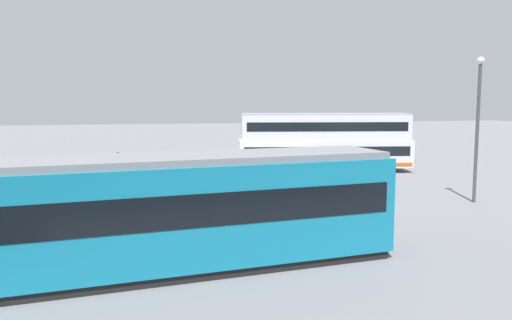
% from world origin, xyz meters
% --- Properties ---
extents(ground_plane, '(160.00, 160.00, 0.00)m').
position_xyz_m(ground_plane, '(0.00, 0.00, 0.00)').
color(ground_plane, gray).
extents(double_decker_bus, '(11.91, 4.51, 3.99)m').
position_xyz_m(double_decker_bus, '(-4.25, -2.58, 2.04)').
color(double_decker_bus, white).
rests_on(double_decker_bus, ground).
extents(tram_yellow, '(15.50, 4.40, 3.29)m').
position_xyz_m(tram_yellow, '(8.61, 15.90, 1.71)').
color(tram_yellow, teal).
rests_on(tram_yellow, ground).
extents(pedestrian_near_railing, '(0.45, 0.45, 1.77)m').
position_xyz_m(pedestrian_near_railing, '(3.27, 6.33, 1.03)').
color(pedestrian_near_railing, '#4C3F2D').
rests_on(pedestrian_near_railing, ground).
extents(pedestrian_railing, '(6.08, 0.48, 1.08)m').
position_xyz_m(pedestrian_railing, '(5.95, 6.27, 0.73)').
color(pedestrian_railing, gray).
rests_on(pedestrian_railing, ground).
extents(info_sign, '(1.04, 0.13, 2.58)m').
position_xyz_m(info_sign, '(9.17, 6.79, 1.78)').
color(info_sign, slate).
rests_on(info_sign, ground).
extents(street_lamp, '(0.36, 0.36, 6.86)m').
position_xyz_m(street_lamp, '(-7.30, 9.21, 4.01)').
color(street_lamp, '#4C4C51').
rests_on(street_lamp, ground).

